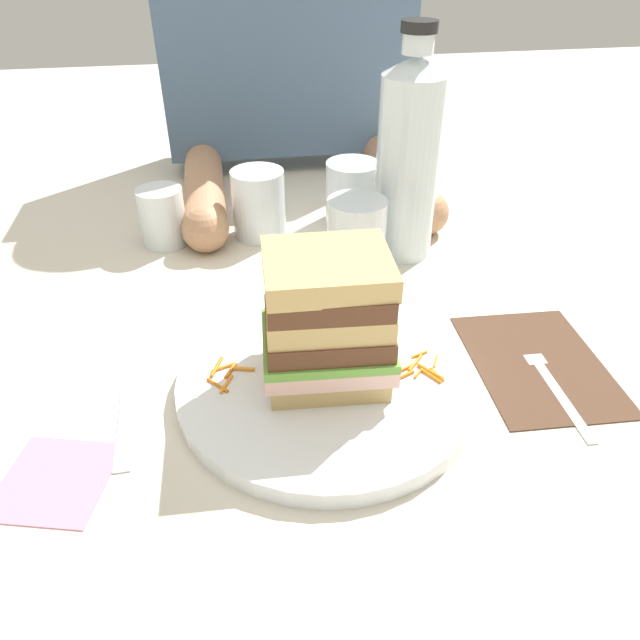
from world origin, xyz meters
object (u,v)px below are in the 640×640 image
(juice_glass, at_px, (356,241))
(empty_tumbler_0, at_px, (163,217))
(empty_tumbler_1, at_px, (352,192))
(diner_across, at_px, (286,12))
(knife, at_px, (128,396))
(main_plate, at_px, (325,379))
(napkin_dark, at_px, (539,364))
(empty_tumbler_2, at_px, (259,204))
(fork, at_px, (549,376))
(water_bottle, at_px, (408,158))
(sandwich, at_px, (327,319))
(napkin_pink, at_px, (55,480))

(juice_glass, xyz_separation_m, empty_tumbler_0, (-0.24, 0.12, -0.00))
(empty_tumbler_0, height_order, empty_tumbler_1, empty_tumbler_1)
(empty_tumbler_0, bearing_deg, diner_across, 52.91)
(knife, distance_m, juice_glass, 0.33)
(main_plate, distance_m, napkin_dark, 0.22)
(empty_tumbler_2, bearing_deg, fork, -55.18)
(main_plate, height_order, water_bottle, water_bottle)
(sandwich, distance_m, empty_tumbler_1, 0.38)
(juice_glass, height_order, napkin_pink, juice_glass)
(empty_tumbler_0, height_order, empty_tumbler_2, empty_tumbler_2)
(main_plate, relative_size, diner_across, 0.53)
(napkin_dark, distance_m, fork, 0.02)
(fork, height_order, empty_tumbler_1, empty_tumbler_1)
(empty_tumbler_2, height_order, napkin_pink, empty_tumbler_2)
(juice_glass, distance_m, empty_tumbler_1, 0.15)
(empty_tumbler_1, bearing_deg, empty_tumbler_2, -169.26)
(main_plate, distance_m, empty_tumbler_0, 0.37)
(napkin_dark, height_order, knife, same)
(sandwich, xyz_separation_m, water_bottle, (0.15, 0.26, 0.05))
(empty_tumbler_1, bearing_deg, juice_glass, -100.43)
(juice_glass, relative_size, empty_tumbler_0, 1.24)
(main_plate, relative_size, knife, 1.42)
(fork, xyz_separation_m, empty_tumbler_1, (-0.11, 0.39, 0.04))
(sandwich, distance_m, fork, 0.23)
(diner_across, bearing_deg, napkin_dark, -74.17)
(napkin_dark, xyz_separation_m, water_bottle, (-0.07, 0.26, 0.13))
(sandwich, distance_m, empty_tumbler_2, 0.34)
(sandwich, relative_size, empty_tumbler_0, 1.63)
(juice_glass, bearing_deg, sandwich, -109.67)
(knife, bearing_deg, napkin_pink, -118.09)
(napkin_dark, height_order, empty_tumbler_2, empty_tumbler_2)
(knife, xyz_separation_m, juice_glass, (0.26, 0.20, 0.04))
(napkin_dark, bearing_deg, juice_glass, 123.55)
(main_plate, xyz_separation_m, knife, (-0.19, 0.02, -0.01))
(empty_tumbler_0, height_order, diner_across, diner_across)
(juice_glass, xyz_separation_m, empty_tumbler_1, (0.03, 0.15, -0.00))
(main_plate, relative_size, napkin_pink, 3.23)
(juice_glass, height_order, empty_tumbler_0, juice_glass)
(water_bottle, bearing_deg, sandwich, -120.08)
(sandwich, height_order, water_bottle, water_bottle)
(fork, bearing_deg, empty_tumbler_1, 106.49)
(fork, height_order, water_bottle, water_bottle)
(juice_glass, relative_size, water_bottle, 0.34)
(sandwich, relative_size, diner_across, 0.24)
(fork, height_order, knife, fork)
(empty_tumbler_0, bearing_deg, empty_tumbler_2, 1.00)
(water_bottle, xyz_separation_m, napkin_pink, (-0.39, -0.33, -0.13))
(sandwich, distance_m, knife, 0.20)
(sandwich, height_order, napkin_dark, sandwich)
(water_bottle, distance_m, napkin_pink, 0.52)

